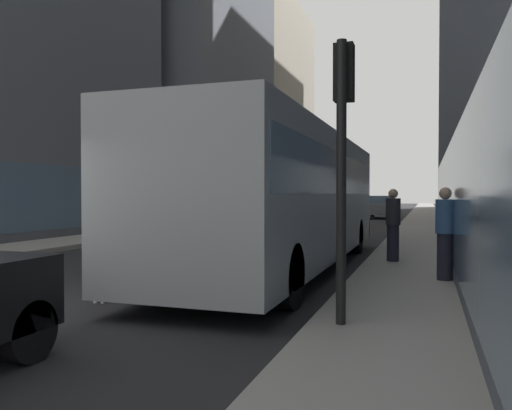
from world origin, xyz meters
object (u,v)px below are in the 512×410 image
object	(u,v)px
car_white_van	(313,215)
pedestrian_with_handbag	(446,233)
dalmatian_dog	(109,268)
pedestrian_in_coat	(393,224)
car_grey_wagon	(382,207)
transit_bus	(287,192)
traffic_light_near	(343,134)

from	to	relation	value
car_white_van	pedestrian_with_handbag	size ratio (longest dim) A/B	2.47
dalmatian_dog	pedestrian_in_coat	distance (m)	6.69
car_grey_wagon	car_white_van	xyz separation A→B (m)	(-1.60, -15.78, -0.00)
transit_bus	dalmatian_dog	size ratio (longest dim) A/B	11.98
car_white_van	pedestrian_with_handbag	xyz separation A→B (m)	(5.00, -11.87, 0.19)
dalmatian_dog	pedestrian_with_handbag	xyz separation A→B (m)	(5.20, 2.82, 0.50)
car_grey_wagon	traffic_light_near	world-z (taller)	traffic_light_near
traffic_light_near	pedestrian_with_handbag	bearing A→B (deg)	70.43
car_grey_wagon	pedestrian_with_handbag	world-z (taller)	pedestrian_with_handbag
traffic_light_near	dalmatian_dog	bearing A→B (deg)	167.89
car_grey_wagon	dalmatian_dog	size ratio (longest dim) A/B	4.47
car_grey_wagon	dalmatian_dog	distance (m)	30.53
transit_bus	car_white_van	bearing A→B (deg)	98.83
transit_bus	pedestrian_in_coat	size ratio (longest dim) A/B	6.82
transit_bus	traffic_light_near	distance (m)	5.67
pedestrian_with_handbag	car_white_van	bearing A→B (deg)	112.85
car_grey_wagon	car_white_van	distance (m)	15.86
car_white_van	pedestrian_with_handbag	distance (m)	12.88
traffic_light_near	pedestrian_in_coat	bearing A→B (deg)	87.84
car_grey_wagon	pedestrian_with_handbag	distance (m)	27.86
pedestrian_with_handbag	pedestrian_in_coat	world-z (taller)	same
car_white_van	traffic_light_near	bearing A→B (deg)	-76.60
transit_bus	pedestrian_in_coat	bearing A→B (deg)	20.06
car_white_van	traffic_light_near	world-z (taller)	traffic_light_near
transit_bus	traffic_light_near	size ratio (longest dim) A/B	3.39
transit_bus	car_grey_wagon	size ratio (longest dim) A/B	2.68
pedestrian_in_coat	traffic_light_near	xyz separation A→B (m)	(-0.23, -6.08, 1.43)
transit_bus	pedestrian_in_coat	world-z (taller)	transit_bus
pedestrian_in_coat	traffic_light_near	distance (m)	6.25
transit_bus	dalmatian_dog	distance (m)	4.91
transit_bus	pedestrian_with_handbag	size ratio (longest dim) A/B	6.82
car_grey_wagon	pedestrian_with_handbag	bearing A→B (deg)	-82.99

